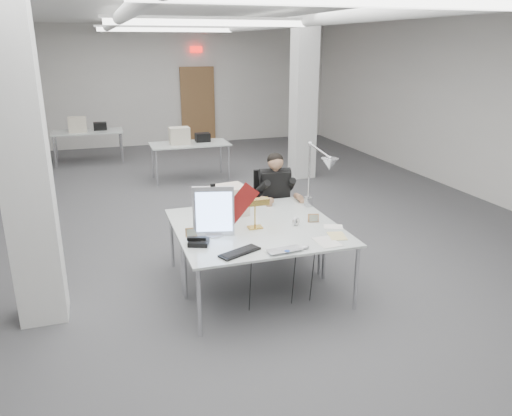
{
  "coord_description": "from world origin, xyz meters",
  "views": [
    {
      "loc": [
        -1.63,
        -7.08,
        2.72
      ],
      "look_at": [
        0.02,
        -2.0,
        0.95
      ],
      "focal_mm": 35.0,
      "sensor_mm": 36.0,
      "label": 1
    }
  ],
  "objects_px": {
    "bankers_lamp": "(255,215)",
    "desk_main": "(269,241)",
    "laptop": "(287,252)",
    "monitor": "(214,211)",
    "office_chair": "(274,211)",
    "beige_monitor": "(230,200)",
    "architect_lamp": "(318,176)",
    "desk_phone": "(199,242)",
    "seated_person": "(275,185)"
  },
  "relations": [
    {
      "from": "office_chair",
      "to": "bankers_lamp",
      "type": "relative_size",
      "value": 3.29
    },
    {
      "from": "office_chair",
      "to": "architect_lamp",
      "type": "xyz_separation_m",
      "value": [
        0.24,
        -0.86,
        0.69
      ]
    },
    {
      "from": "seated_person",
      "to": "architect_lamp",
      "type": "relative_size",
      "value": 1.08
    },
    {
      "from": "desk_phone",
      "to": "laptop",
      "type": "bearing_deg",
      "value": -12.12
    },
    {
      "from": "beige_monitor",
      "to": "office_chair",
      "type": "bearing_deg",
      "value": 28.85
    },
    {
      "from": "desk_main",
      "to": "bankers_lamp",
      "type": "xyz_separation_m",
      "value": [
        -0.03,
        0.38,
        0.17
      ]
    },
    {
      "from": "beige_monitor",
      "to": "architect_lamp",
      "type": "relative_size",
      "value": 0.4
    },
    {
      "from": "seated_person",
      "to": "monitor",
      "type": "relative_size",
      "value": 1.83
    },
    {
      "from": "monitor",
      "to": "laptop",
      "type": "relative_size",
      "value": 1.53
    },
    {
      "from": "laptop",
      "to": "monitor",
      "type": "bearing_deg",
      "value": 123.1
    },
    {
      "from": "desk_main",
      "to": "architect_lamp",
      "type": "height_order",
      "value": "architect_lamp"
    },
    {
      "from": "monitor",
      "to": "bankers_lamp",
      "type": "bearing_deg",
      "value": 22.38
    },
    {
      "from": "seated_person",
      "to": "beige_monitor",
      "type": "distance_m",
      "value": 0.95
    },
    {
      "from": "monitor",
      "to": "bankers_lamp",
      "type": "height_order",
      "value": "monitor"
    },
    {
      "from": "desk_phone",
      "to": "architect_lamp",
      "type": "height_order",
      "value": "architect_lamp"
    },
    {
      "from": "desk_main",
      "to": "monitor",
      "type": "distance_m",
      "value": 0.67
    },
    {
      "from": "office_chair",
      "to": "architect_lamp",
      "type": "distance_m",
      "value": 1.13
    },
    {
      "from": "office_chair",
      "to": "seated_person",
      "type": "height_order",
      "value": "seated_person"
    },
    {
      "from": "desk_phone",
      "to": "monitor",
      "type": "bearing_deg",
      "value": 65.08
    },
    {
      "from": "architect_lamp",
      "to": "seated_person",
      "type": "bearing_deg",
      "value": 97.21
    },
    {
      "from": "office_chair",
      "to": "beige_monitor",
      "type": "bearing_deg",
      "value": -135.79
    },
    {
      "from": "seated_person",
      "to": "architect_lamp",
      "type": "height_order",
      "value": "architect_lamp"
    },
    {
      "from": "desk_phone",
      "to": "beige_monitor",
      "type": "distance_m",
      "value": 1.01
    },
    {
      "from": "beige_monitor",
      "to": "bankers_lamp",
      "type": "bearing_deg",
      "value": -84.71
    },
    {
      "from": "laptop",
      "to": "beige_monitor",
      "type": "xyz_separation_m",
      "value": [
        -0.22,
        1.33,
        0.16
      ]
    },
    {
      "from": "desk_main",
      "to": "office_chair",
      "type": "xyz_separation_m",
      "value": [
        0.61,
        1.53,
        -0.22
      ]
    },
    {
      "from": "architect_lamp",
      "to": "office_chair",
      "type": "bearing_deg",
      "value": 96.29
    },
    {
      "from": "laptop",
      "to": "bankers_lamp",
      "type": "xyz_separation_m",
      "value": [
        -0.08,
        0.78,
        0.14
      ]
    },
    {
      "from": "office_chair",
      "to": "laptop",
      "type": "height_order",
      "value": "office_chair"
    },
    {
      "from": "bankers_lamp",
      "to": "monitor",
      "type": "bearing_deg",
      "value": -172.47
    },
    {
      "from": "monitor",
      "to": "desk_phone",
      "type": "xyz_separation_m",
      "value": [
        -0.21,
        -0.21,
        -0.25
      ]
    },
    {
      "from": "monitor",
      "to": "office_chair",
      "type": "bearing_deg",
      "value": 61.37
    },
    {
      "from": "beige_monitor",
      "to": "architect_lamp",
      "type": "xyz_separation_m",
      "value": [
        1.02,
        -0.26,
        0.29
      ]
    },
    {
      "from": "bankers_lamp",
      "to": "architect_lamp",
      "type": "relative_size",
      "value": 0.34
    },
    {
      "from": "desk_main",
      "to": "monitor",
      "type": "xyz_separation_m",
      "value": [
        -0.52,
        0.31,
        0.28
      ]
    },
    {
      "from": "seated_person",
      "to": "laptop",
      "type": "relative_size",
      "value": 2.79
    },
    {
      "from": "seated_person",
      "to": "monitor",
      "type": "bearing_deg",
      "value": -127.18
    },
    {
      "from": "laptop",
      "to": "beige_monitor",
      "type": "height_order",
      "value": "beige_monitor"
    },
    {
      "from": "laptop",
      "to": "desk_phone",
      "type": "relative_size",
      "value": 1.76
    },
    {
      "from": "monitor",
      "to": "desk_main",
      "type": "bearing_deg",
      "value": -17.15
    },
    {
      "from": "laptop",
      "to": "bankers_lamp",
      "type": "bearing_deg",
      "value": 90.36
    },
    {
      "from": "desk_main",
      "to": "seated_person",
      "type": "relative_size",
      "value": 1.81
    },
    {
      "from": "laptop",
      "to": "architect_lamp",
      "type": "height_order",
      "value": "architect_lamp"
    },
    {
      "from": "beige_monitor",
      "to": "architect_lamp",
      "type": "bearing_deg",
      "value": -22.95
    },
    {
      "from": "office_chair",
      "to": "monitor",
      "type": "relative_size",
      "value": 1.92
    },
    {
      "from": "office_chair",
      "to": "architect_lamp",
      "type": "relative_size",
      "value": 1.13
    },
    {
      "from": "bankers_lamp",
      "to": "architect_lamp",
      "type": "bearing_deg",
      "value": 17.54
    },
    {
      "from": "laptop",
      "to": "desk_phone",
      "type": "height_order",
      "value": "desk_phone"
    },
    {
      "from": "bankers_lamp",
      "to": "desk_main",
      "type": "bearing_deg",
      "value": -85.97
    },
    {
      "from": "beige_monitor",
      "to": "architect_lamp",
      "type": "height_order",
      "value": "architect_lamp"
    }
  ]
}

